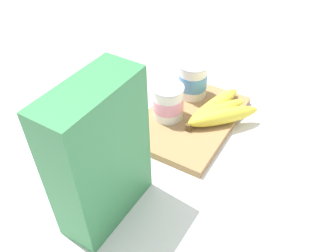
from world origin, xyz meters
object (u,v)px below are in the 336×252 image
Objects in this scene: yogurt_cup_back at (193,80)px; banana_bunch at (218,112)px; yogurt_cup_front at (168,102)px; cereal_box at (100,157)px; cutting_board at (189,120)px.

yogurt_cup_back reaches higher than banana_bunch.
banana_bunch is at bearing -62.70° from yogurt_cup_front.
cereal_box is 0.29m from yogurt_cup_front.
yogurt_cup_front is 0.12m from banana_bunch.
banana_bunch is (-0.05, -0.10, -0.03)m from yogurt_cup_back.
cutting_board is at bearing -64.04° from yogurt_cup_front.
yogurt_cup_back is at bearing 23.21° from cutting_board.
cutting_board is 3.20× the size of yogurt_cup_back.
yogurt_cup_back is 0.47× the size of banana_bunch.
cereal_box is 0.36m from banana_bunch.
cereal_box is (-0.30, 0.02, 0.13)m from cutting_board.
cereal_box is at bearing 166.76° from banana_bunch.
yogurt_cup_front is at bearing -173.07° from cereal_box.
cutting_board is 0.33m from cereal_box.
banana_bunch is at bearing -118.87° from yogurt_cup_back.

